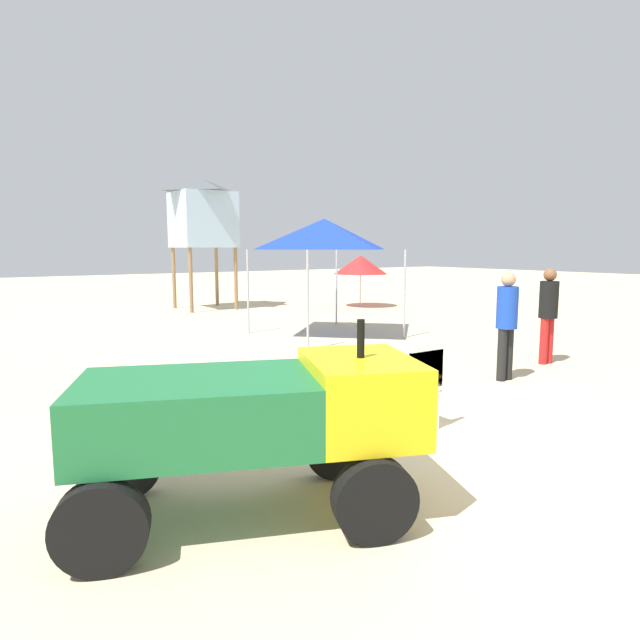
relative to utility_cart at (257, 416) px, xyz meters
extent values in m
plane|color=beige|center=(2.57, -0.21, -0.78)|extent=(80.00, 80.00, 0.00)
cube|color=#1E6B38|center=(-0.36, 0.15, 0.07)|extent=(2.08, 1.70, 0.50)
cube|color=yellow|center=(0.75, -0.30, 0.12)|extent=(1.16, 1.32, 0.60)
cylinder|color=black|center=(0.75, -0.30, 0.57)|extent=(0.08, 0.08, 0.30)
cylinder|color=black|center=(0.91, 0.22, -0.48)|extent=(0.62, 0.39, 0.60)
cylinder|color=black|center=(0.49, -0.80, -0.48)|extent=(0.62, 0.39, 0.60)
cylinder|color=black|center=(-0.76, 0.90, -0.48)|extent=(0.62, 0.39, 0.60)
cylinder|color=black|center=(-1.17, -0.11, -0.48)|extent=(0.62, 0.39, 0.60)
cube|color=white|center=(2.41, 0.84, -0.34)|extent=(0.48, 0.48, 0.04)
cube|color=white|center=(2.41, 0.62, -0.14)|extent=(0.48, 0.04, 0.40)
cube|color=white|center=(2.41, 0.84, -0.25)|extent=(0.48, 0.48, 0.04)
cube|color=white|center=(2.41, 0.62, -0.05)|extent=(0.48, 0.04, 0.40)
cube|color=white|center=(2.41, 0.84, -0.16)|extent=(0.48, 0.48, 0.04)
cube|color=white|center=(2.41, 0.62, 0.04)|extent=(0.48, 0.04, 0.40)
cylinder|color=white|center=(2.62, 1.05, -0.57)|extent=(0.04, 0.04, 0.42)
cylinder|color=white|center=(2.20, 1.05, -0.57)|extent=(0.04, 0.04, 0.42)
cylinder|color=white|center=(2.62, 0.63, -0.57)|extent=(0.04, 0.04, 0.42)
cylinder|color=white|center=(2.20, 0.63, -0.57)|extent=(0.04, 0.04, 0.42)
ellipsoid|color=red|center=(3.44, 3.01, -0.74)|extent=(2.44, 0.34, 0.08)
ellipsoid|color=white|center=(3.37, 2.89, -0.66)|extent=(2.17, 0.78, 0.08)
ellipsoid|color=green|center=(3.57, 3.08, -0.58)|extent=(2.36, 0.29, 0.08)
ellipsoid|color=white|center=(3.34, 2.90, -0.50)|extent=(2.13, 0.62, 0.08)
cylinder|color=black|center=(5.12, 1.67, -0.38)|extent=(0.14, 0.14, 0.82)
cylinder|color=black|center=(5.28, 1.67, -0.38)|extent=(0.14, 0.14, 0.82)
cylinder|color=#193FB2|center=(5.20, 1.67, 0.35)|extent=(0.32, 0.32, 0.65)
sphere|color=tan|center=(5.20, 1.67, 0.79)|extent=(0.22, 0.22, 0.22)
cylinder|color=red|center=(6.76, 2.03, -0.38)|extent=(0.14, 0.14, 0.82)
cylinder|color=red|center=(6.92, 2.03, -0.38)|extent=(0.14, 0.14, 0.82)
cylinder|color=black|center=(6.84, 2.03, 0.36)|extent=(0.32, 0.32, 0.65)
sphere|color=brown|center=(6.84, 2.03, 0.79)|extent=(0.22, 0.22, 0.22)
cylinder|color=#B2B2B7|center=(4.06, 5.54, 0.22)|extent=(0.05, 0.05, 2.01)
cylinder|color=#B2B2B7|center=(6.69, 5.54, 0.22)|extent=(0.05, 0.05, 2.01)
cylinder|color=#B2B2B7|center=(4.06, 8.16, 0.22)|extent=(0.05, 0.05, 2.01)
cylinder|color=#B2B2B7|center=(6.69, 8.16, 0.22)|extent=(0.05, 0.05, 2.01)
pyramid|color=#1938BF|center=(5.37, 6.85, 1.58)|extent=(2.63, 2.63, 0.71)
cylinder|color=olive|center=(4.47, 12.95, 0.25)|extent=(0.12, 0.12, 2.06)
cylinder|color=olive|center=(6.03, 12.95, 0.25)|extent=(0.12, 0.12, 2.06)
cylinder|color=olive|center=(4.47, 14.51, 0.25)|extent=(0.12, 0.12, 2.06)
cylinder|color=olive|center=(6.03, 14.51, 0.25)|extent=(0.12, 0.12, 2.06)
cube|color=#ACCCE6|center=(5.25, 13.73, 2.18)|extent=(1.80, 1.80, 1.80)
pyramid|color=#4C5156|center=(5.25, 13.73, 3.30)|extent=(1.98, 1.98, 0.45)
cylinder|color=beige|center=(10.02, 11.32, 0.11)|extent=(0.04, 0.04, 1.80)
cone|color=red|center=(10.02, 11.32, 0.69)|extent=(1.86, 1.86, 0.65)
camera|label=1|loc=(-1.84, -3.54, 1.26)|focal=30.50mm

